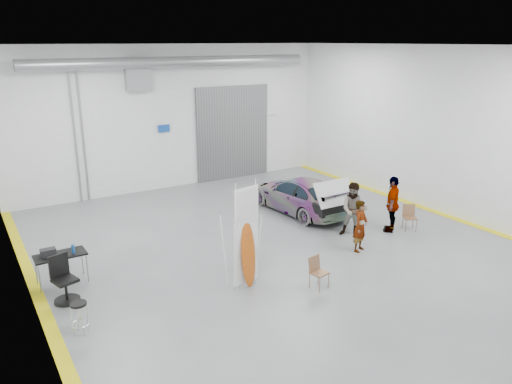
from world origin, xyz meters
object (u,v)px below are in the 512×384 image
sedan_car (299,195)px  surfboard_display (246,245)px  person_b (354,210)px  folding_chair_far (409,223)px  shop_stool (80,318)px  person_a (361,226)px  person_c (392,204)px  folding_chair_near (319,279)px  work_table (57,255)px  office_chair (65,282)px

sedan_car → surfboard_display: bearing=37.8°
person_b → folding_chair_far: 2.14m
sedan_car → shop_stool: bearing=21.5°
person_a → person_c: (2.03, 0.68, 0.15)m
folding_chair_near → work_table: 6.80m
person_b → folding_chair_far: (1.95, -0.62, -0.63)m
folding_chair_near → work_table: work_table is taller
person_a → work_table: bearing=139.2°
person_a → surfboard_display: (-4.10, -0.19, 0.35)m
person_b → office_chair: 8.92m
person_a → folding_chair_far: bearing=-15.0°
sedan_car → person_b: size_ratio=2.47×
person_a → shop_stool: person_a is taller
shop_stool → work_table: bearing=88.3°
person_b → work_table: size_ratio=1.39×
folding_chair_near → folding_chair_far: 5.42m
sedan_car → folding_chair_near: bearing=55.3°
folding_chair_near → folding_chair_far: size_ratio=0.98×
person_c → shop_stool: person_c is taller
sedan_car → person_b: (0.07, -2.88, 0.26)m
sedan_car → shop_stool: 9.76m
person_c → work_table: person_c is taller
person_c → folding_chair_near: person_c is taller
sedan_car → folding_chair_near: 6.05m
sedan_car → shop_stool: size_ratio=5.98×
person_a → surfboard_display: 4.12m
person_c → person_a: bearing=-18.8°
folding_chair_far → office_chair: size_ratio=0.74×
shop_stool → person_b: bearing=7.7°
folding_chair_near → office_chair: bearing=143.8°
office_chair → person_a: bearing=-26.3°
person_b → folding_chair_near: size_ratio=2.14×
work_table → folding_chair_far: bearing=-11.0°
surfboard_display → folding_chair_far: 6.79m
shop_stool → work_table: (0.08, 2.70, 0.44)m
sedan_car → office_chair: bearing=12.1°
work_table → office_chair: (-0.05, -1.03, -0.30)m
person_a → person_c: 2.14m
person_a → work_table: person_a is taller
person_b → folding_chair_near: person_b is taller
office_chair → person_c: bearing=-20.6°
surfboard_display → folding_chair_far: size_ratio=3.30×
folding_chair_far → person_a: bearing=-141.1°
sedan_car → person_a: size_ratio=2.77×
folding_chair_far → work_table: size_ratio=0.66×
sedan_car → work_table: sedan_car is taller
person_a → work_table: (-8.19, 2.51, 0.01)m
person_c → work_table: bearing=-47.4°
folding_chair_far → work_table: bearing=-160.9°
surfboard_display → office_chair: (-4.14, 1.67, -0.64)m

